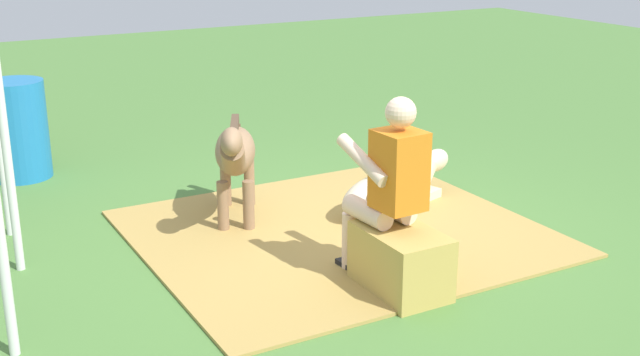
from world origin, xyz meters
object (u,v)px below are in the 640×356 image
hay_bale (401,261)px  pony_standing (235,154)px  tent_pole_mid (0,102)px  water_barrel (17,130)px  person_seated (388,183)px  pony_lying (390,191)px

hay_bale → pony_standing: size_ratio=0.53×
tent_pole_mid → water_barrel: bearing=-10.3°
hay_bale → tent_pole_mid: (1.59, 2.14, 1.00)m
hay_bale → water_barrel: water_barrel is taller
person_seated → water_barrel: 4.05m
water_barrel → pony_standing: bearing=-148.4°
tent_pole_mid → pony_lying: bearing=-96.2°
hay_bale → tent_pole_mid: size_ratio=0.27×
person_seated → water_barrel: (3.65, 1.74, -0.25)m
person_seated → pony_standing: (1.53, 0.43, -0.13)m
pony_standing → tent_pole_mid: 1.82m
water_barrel → tent_pole_mid: bearing=169.7°
hay_bale → pony_standing: (1.69, 0.44, 0.36)m
person_seated → water_barrel: size_ratio=1.41×
water_barrel → pony_lying: bearing=-135.1°
person_seated → pony_lying: 1.46m
water_barrel → hay_bale: bearing=-155.4°
pony_lying → pony_standing: bearing=71.4°
hay_bale → water_barrel: size_ratio=0.71×
hay_bale → person_seated: (0.16, 0.01, 0.50)m
person_seated → tent_pole_mid: tent_pole_mid is taller
pony_lying → water_barrel: (2.53, 2.52, 0.28)m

